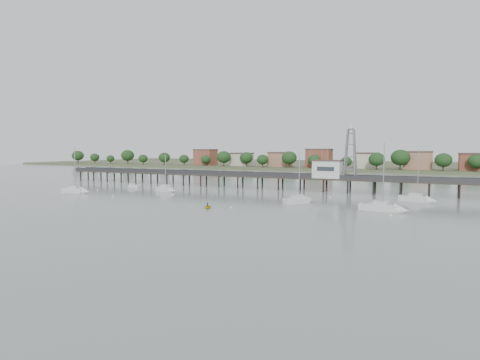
{
  "coord_description": "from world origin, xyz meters",
  "views": [
    {
      "loc": [
        53.2,
        -56.74,
        12.63
      ],
      "look_at": [
        5.17,
        42.0,
        4.0
      ],
      "focal_mm": 30.0,
      "sensor_mm": 36.0,
      "label": 1
    }
  ],
  "objects_px": {
    "pier": "(250,176)",
    "lattice_tower": "(350,154)",
    "sailboat_e": "(421,199)",
    "sailboat_b": "(167,189)",
    "sailboat_c": "(301,200)",
    "sailboat_a": "(78,191)",
    "yellow_dinghy": "(208,208)",
    "sailboat_d": "(388,208)",
    "white_tender": "(134,186)"
  },
  "relations": [
    {
      "from": "sailboat_a",
      "to": "pier",
      "type": "bearing_deg",
      "value": 37.33
    },
    {
      "from": "sailboat_e",
      "to": "pier",
      "type": "bearing_deg",
      "value": -176.66
    },
    {
      "from": "sailboat_e",
      "to": "white_tender",
      "type": "xyz_separation_m",
      "value": [
        -84.48,
        -2.53,
        -0.16
      ]
    },
    {
      "from": "sailboat_e",
      "to": "sailboat_b",
      "type": "bearing_deg",
      "value": -155.4
    },
    {
      "from": "pier",
      "to": "sailboat_c",
      "type": "distance_m",
      "value": 37.79
    },
    {
      "from": "sailboat_d",
      "to": "yellow_dinghy",
      "type": "distance_m",
      "value": 36.99
    },
    {
      "from": "sailboat_d",
      "to": "sailboat_a",
      "type": "bearing_deg",
      "value": -169.51
    },
    {
      "from": "pier",
      "to": "white_tender",
      "type": "bearing_deg",
      "value": -154.81
    },
    {
      "from": "pier",
      "to": "lattice_tower",
      "type": "bearing_deg",
      "value": 0.0
    },
    {
      "from": "pier",
      "to": "white_tender",
      "type": "relative_size",
      "value": 37.01
    },
    {
      "from": "sailboat_b",
      "to": "sailboat_d",
      "type": "height_order",
      "value": "sailboat_d"
    },
    {
      "from": "pier",
      "to": "sailboat_c",
      "type": "xyz_separation_m",
      "value": [
        25.69,
        -27.54,
        -3.15
      ]
    },
    {
      "from": "sailboat_a",
      "to": "yellow_dinghy",
      "type": "relative_size",
      "value": 4.82
    },
    {
      "from": "pier",
      "to": "sailboat_b",
      "type": "relative_size",
      "value": 13.36
    },
    {
      "from": "sailboat_b",
      "to": "white_tender",
      "type": "distance_m",
      "value": 17.49
    },
    {
      "from": "sailboat_b",
      "to": "sailboat_c",
      "type": "xyz_separation_m",
      "value": [
        42.86,
        -6.54,
        -0.01
      ]
    },
    {
      "from": "sailboat_a",
      "to": "sailboat_d",
      "type": "xyz_separation_m",
      "value": [
        83.04,
        2.68,
        -0.0
      ]
    },
    {
      "from": "sailboat_e",
      "to": "white_tender",
      "type": "relative_size",
      "value": 3.24
    },
    {
      "from": "sailboat_a",
      "to": "sailboat_d",
      "type": "height_order",
      "value": "sailboat_d"
    },
    {
      "from": "yellow_dinghy",
      "to": "sailboat_b",
      "type": "bearing_deg",
      "value": 114.37
    },
    {
      "from": "lattice_tower",
      "to": "white_tender",
      "type": "distance_m",
      "value": 68.17
    },
    {
      "from": "lattice_tower",
      "to": "white_tender",
      "type": "relative_size",
      "value": 3.82
    },
    {
      "from": "sailboat_e",
      "to": "yellow_dinghy",
      "type": "height_order",
      "value": "sailboat_e"
    },
    {
      "from": "sailboat_a",
      "to": "sailboat_c",
      "type": "distance_m",
      "value": 64.06
    },
    {
      "from": "pier",
      "to": "yellow_dinghy",
      "type": "distance_m",
      "value": 44.9
    },
    {
      "from": "sailboat_c",
      "to": "sailboat_b",
      "type": "bearing_deg",
      "value": 116.34
    },
    {
      "from": "sailboat_e",
      "to": "sailboat_a",
      "type": "relative_size",
      "value": 0.94
    },
    {
      "from": "lattice_tower",
      "to": "sailboat_e",
      "type": "relative_size",
      "value": 1.18
    },
    {
      "from": "sailboat_b",
      "to": "sailboat_c",
      "type": "bearing_deg",
      "value": 2.53
    },
    {
      "from": "lattice_tower",
      "to": "sailboat_c",
      "type": "height_order",
      "value": "lattice_tower"
    },
    {
      "from": "sailboat_b",
      "to": "sailboat_a",
      "type": "relative_size",
      "value": 0.81
    },
    {
      "from": "sailboat_c",
      "to": "yellow_dinghy",
      "type": "relative_size",
      "value": 4.32
    },
    {
      "from": "lattice_tower",
      "to": "sailboat_c",
      "type": "bearing_deg",
      "value": -101.92
    },
    {
      "from": "sailboat_a",
      "to": "sailboat_c",
      "type": "height_order",
      "value": "sailboat_a"
    },
    {
      "from": "pier",
      "to": "sailboat_a",
      "type": "distance_m",
      "value": 51.59
    },
    {
      "from": "lattice_tower",
      "to": "sailboat_b",
      "type": "relative_size",
      "value": 1.38
    },
    {
      "from": "pier",
      "to": "lattice_tower",
      "type": "distance_m",
      "value": 32.34
    },
    {
      "from": "pier",
      "to": "sailboat_e",
      "type": "height_order",
      "value": "sailboat_e"
    },
    {
      "from": "sailboat_a",
      "to": "sailboat_d",
      "type": "distance_m",
      "value": 83.09
    },
    {
      "from": "sailboat_d",
      "to": "yellow_dinghy",
      "type": "xyz_separation_m",
      "value": [
        -35.15,
        -11.52,
        -0.64
      ]
    },
    {
      "from": "lattice_tower",
      "to": "yellow_dinghy",
      "type": "height_order",
      "value": "lattice_tower"
    },
    {
      "from": "white_tender",
      "to": "yellow_dinghy",
      "type": "xyz_separation_m",
      "value": [
        43.85,
        -27.67,
        -0.49
      ]
    },
    {
      "from": "sailboat_e",
      "to": "sailboat_c",
      "type": "distance_m",
      "value": 28.59
    },
    {
      "from": "lattice_tower",
      "to": "white_tender",
      "type": "xyz_separation_m",
      "value": [
        -65.42,
        -15.96,
        -10.61
      ]
    },
    {
      "from": "pier",
      "to": "sailboat_a",
      "type": "height_order",
      "value": "sailboat_a"
    },
    {
      "from": "pier",
      "to": "sailboat_e",
      "type": "xyz_separation_m",
      "value": [
        50.56,
        -13.43,
        -3.15
      ]
    },
    {
      "from": "white_tender",
      "to": "sailboat_a",
      "type": "bearing_deg",
      "value": -101.87
    },
    {
      "from": "sailboat_e",
      "to": "white_tender",
      "type": "distance_m",
      "value": 84.51
    },
    {
      "from": "sailboat_e",
      "to": "sailboat_b",
      "type": "relative_size",
      "value": 1.17
    },
    {
      "from": "sailboat_b",
      "to": "yellow_dinghy",
      "type": "height_order",
      "value": "sailboat_b"
    }
  ]
}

